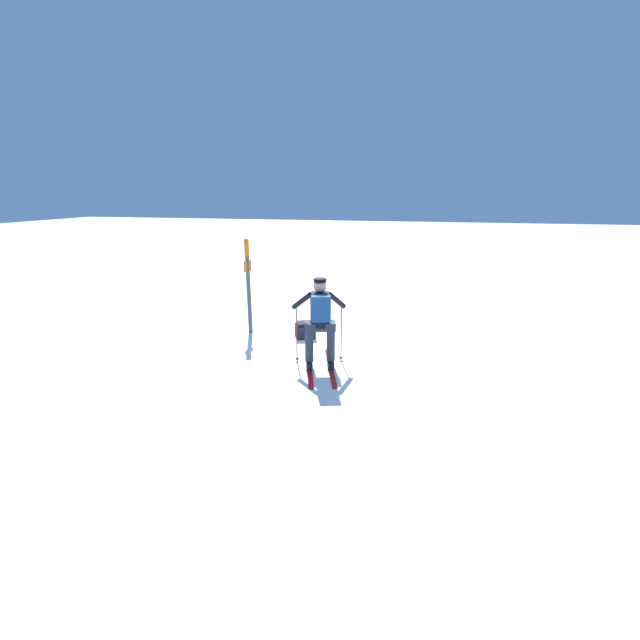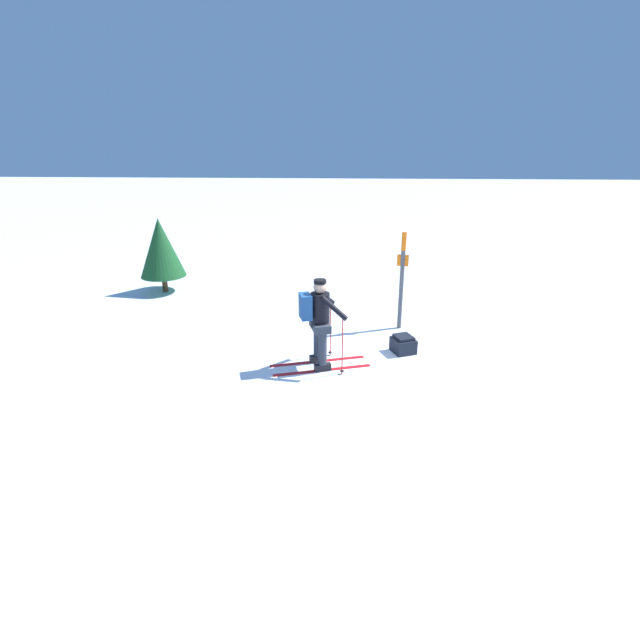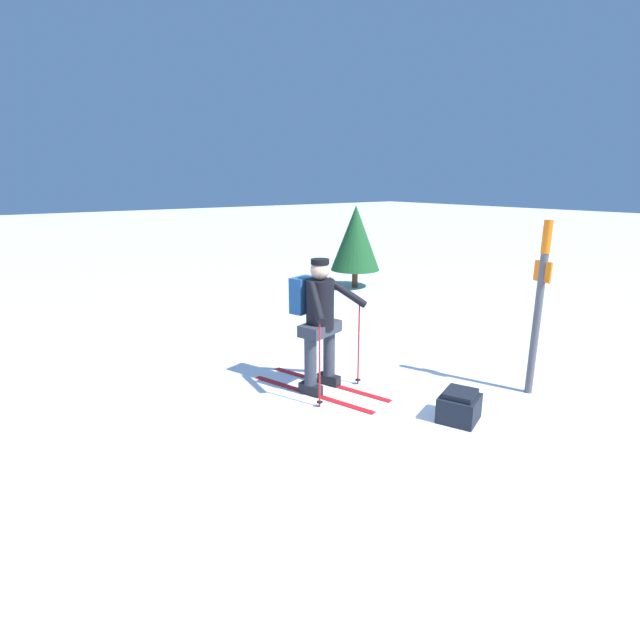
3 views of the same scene
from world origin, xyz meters
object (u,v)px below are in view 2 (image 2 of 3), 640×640
dropped_backpack (403,344)px  trail_marker (402,273)px  pine_tree (161,248)px  skier (319,318)px

dropped_backpack → trail_marker: size_ratio=0.26×
pine_tree → skier: bearing=-45.0°
skier → trail_marker: (1.65, 2.01, 0.29)m
trail_marker → pine_tree: 6.48m
dropped_backpack → pine_tree: size_ratio=0.28×
skier → trail_marker: bearing=50.6°
dropped_backpack → pine_tree: bearing=148.6°
dropped_backpack → skier: bearing=-156.0°
trail_marker → pine_tree: size_ratio=1.07×
skier → pine_tree: pine_tree is taller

